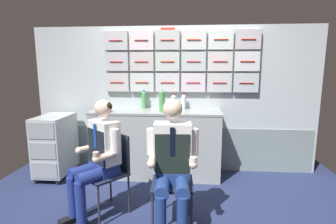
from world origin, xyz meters
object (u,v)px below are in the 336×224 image
at_px(folding_chair_right, 172,171).
at_px(crew_member_right, 172,161).
at_px(folding_chair_left, 112,164).
at_px(crew_member_left, 98,154).
at_px(service_trolley, 55,144).
at_px(water_bottle_short, 174,102).
at_px(coffee_cup_white, 109,109).

xyz_separation_m(folding_chair_right, crew_member_right, (0.01, -0.16, 0.17)).
relative_size(folding_chair_left, crew_member_left, 0.69).
bearing_deg(service_trolley, crew_member_left, -43.94).
bearing_deg(service_trolley, water_bottle_short, 7.70).
height_order(service_trolley, crew_member_right, crew_member_right).
relative_size(service_trolley, crew_member_left, 0.72).
height_order(folding_chair_right, crew_member_right, crew_member_right).
distance_m(crew_member_right, water_bottle_short, 1.39).
bearing_deg(coffee_cup_white, folding_chair_right, -45.18).
bearing_deg(crew_member_left, coffee_cup_white, 99.87).
relative_size(service_trolley, crew_member_right, 0.70).
height_order(crew_member_left, crew_member_right, crew_member_right).
xyz_separation_m(service_trolley, folding_chair_left, (1.08, -0.81, 0.05)).
distance_m(folding_chair_left, crew_member_left, 0.22).
bearing_deg(coffee_cup_white, crew_member_right, -49.40).
distance_m(crew_member_right, coffee_cup_white, 1.48).
distance_m(folding_chair_right, coffee_cup_white, 1.41).
bearing_deg(folding_chair_left, coffee_cup_white, 108.40).
bearing_deg(water_bottle_short, crew_member_left, -121.36).
height_order(service_trolley, coffee_cup_white, coffee_cup_white).
bearing_deg(crew_member_right, crew_member_left, 167.60).
bearing_deg(crew_member_left, water_bottle_short, 58.64).
distance_m(crew_member_left, water_bottle_short, 1.42).
xyz_separation_m(water_bottle_short, coffee_cup_white, (-0.87, -0.23, -0.08)).
height_order(crew_member_left, coffee_cup_white, crew_member_left).
relative_size(crew_member_left, folding_chair_right, 1.45).
height_order(folding_chair_left, crew_member_left, crew_member_left).
bearing_deg(folding_chair_right, crew_member_right, -86.67).
distance_m(folding_chair_left, coffee_cup_white, 0.97).
bearing_deg(folding_chair_left, service_trolley, 143.02).
bearing_deg(folding_chair_right, coffee_cup_white, 134.82).
bearing_deg(service_trolley, crew_member_right, -32.29).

